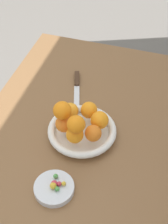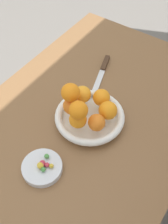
{
  "view_description": "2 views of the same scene",
  "coord_description": "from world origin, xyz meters",
  "px_view_note": "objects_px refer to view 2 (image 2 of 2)",
  "views": [
    {
      "loc": [
        0.82,
        0.27,
        1.69
      ],
      "look_at": [
        0.01,
        0.01,
        0.84
      ],
      "focal_mm": 55.0,
      "sensor_mm": 36.0,
      "label": 1
    },
    {
      "loc": [
        0.55,
        0.35,
        1.55
      ],
      "look_at": [
        0.06,
        0.0,
        0.8
      ],
      "focal_mm": 45.0,
      "sensor_mm": 36.0,
      "label": 2
    }
  ],
  "objects_px": {
    "candy_ball_4": "(43,170)",
    "candy_ball_3": "(43,165)",
    "orange_0": "(83,94)",
    "dining_table": "(91,126)",
    "orange_1": "(72,106)",
    "orange_7": "(78,110)",
    "orange_5": "(101,98)",
    "candy_ball_6": "(41,166)",
    "candy_ball_1": "(47,156)",
    "knife": "(102,73)",
    "orange_2": "(78,119)",
    "candy_ball_2": "(47,165)",
    "orange_4": "(108,110)",
    "candy_ball_5": "(51,166)",
    "candy_ball_0": "(41,162)",
    "fruit_bowl": "(90,117)",
    "candy_dish": "(42,168)",
    "orange_3": "(97,123)",
    "orange_6": "(70,93)"
  },
  "relations": [
    {
      "from": "candy_ball_3",
      "to": "orange_2",
      "type": "bearing_deg",
      "value": 177.86
    },
    {
      "from": "orange_4",
      "to": "knife",
      "type": "relative_size",
      "value": 0.25
    },
    {
      "from": "fruit_bowl",
      "to": "candy_ball_3",
      "type": "relative_size",
      "value": 17.45
    },
    {
      "from": "fruit_bowl",
      "to": "candy_ball_1",
      "type": "xyz_separation_m",
      "value": [
        0.21,
        -0.02,
        0.01
      ]
    },
    {
      "from": "orange_0",
      "to": "candy_ball_6",
      "type": "bearing_deg",
      "value": 8.9
    },
    {
      "from": "orange_7",
      "to": "orange_0",
      "type": "bearing_deg",
      "value": -151.58
    },
    {
      "from": "fruit_bowl",
      "to": "candy_ball_1",
      "type": "bearing_deg",
      "value": -5.53
    },
    {
      "from": "dining_table",
      "to": "candy_ball_5",
      "type": "xyz_separation_m",
      "value": [
        0.27,
        0.03,
        0.12
      ]
    },
    {
      "from": "orange_1",
      "to": "orange_5",
      "type": "distance_m",
      "value": 0.11
    },
    {
      "from": "orange_1",
      "to": "orange_5",
      "type": "bearing_deg",
      "value": 144.78
    },
    {
      "from": "orange_0",
      "to": "orange_1",
      "type": "relative_size",
      "value": 1.01
    },
    {
      "from": "orange_0",
      "to": "candy_ball_5",
      "type": "height_order",
      "value": "orange_0"
    },
    {
      "from": "orange_5",
      "to": "knife",
      "type": "relative_size",
      "value": 0.24
    },
    {
      "from": "orange_5",
      "to": "candy_ball_6",
      "type": "height_order",
      "value": "orange_5"
    },
    {
      "from": "candy_ball_2",
      "to": "candy_ball_4",
      "type": "distance_m",
      "value": 0.02
    },
    {
      "from": "fruit_bowl",
      "to": "candy_ball_0",
      "type": "distance_m",
      "value": 0.24
    },
    {
      "from": "candy_ball_6",
      "to": "knife",
      "type": "xyz_separation_m",
      "value": [
        -0.48,
        -0.08,
        -0.03
      ]
    },
    {
      "from": "dining_table",
      "to": "candy_ball_3",
      "type": "relative_size",
      "value": 77.45
    },
    {
      "from": "orange_3",
      "to": "orange_6",
      "type": "bearing_deg",
      "value": -96.49
    },
    {
      "from": "orange_3",
      "to": "candy_ball_1",
      "type": "xyz_separation_m",
      "value": [
        0.18,
        -0.07,
        -0.04
      ]
    },
    {
      "from": "orange_3",
      "to": "candy_ball_4",
      "type": "distance_m",
      "value": 0.23
    },
    {
      "from": "candy_ball_5",
      "to": "orange_5",
      "type": "bearing_deg",
      "value": -178.75
    },
    {
      "from": "dining_table",
      "to": "candy_ball_0",
      "type": "bearing_deg",
      "value": -0.96
    },
    {
      "from": "orange_0",
      "to": "candy_ball_3",
      "type": "distance_m",
      "value": 0.29
    },
    {
      "from": "orange_6",
      "to": "candy_ball_6",
      "type": "distance_m",
      "value": 0.25
    },
    {
      "from": "dining_table",
      "to": "orange_7",
      "type": "relative_size",
      "value": 17.86
    },
    {
      "from": "dining_table",
      "to": "orange_1",
      "type": "xyz_separation_m",
      "value": [
        0.06,
        -0.04,
        0.16
      ]
    },
    {
      "from": "orange_1",
      "to": "orange_7",
      "type": "height_order",
      "value": "orange_7"
    },
    {
      "from": "orange_4",
      "to": "orange_6",
      "type": "xyz_separation_m",
      "value": [
        0.05,
        -0.12,
        0.06
      ]
    },
    {
      "from": "candy_ball_2",
      "to": "candy_ball_5",
      "type": "height_order",
      "value": "same"
    },
    {
      "from": "orange_0",
      "to": "orange_2",
      "type": "bearing_deg",
      "value": 26.5
    },
    {
      "from": "orange_4",
      "to": "candy_ball_6",
      "type": "height_order",
      "value": "orange_4"
    },
    {
      "from": "candy_ball_6",
      "to": "knife",
      "type": "relative_size",
      "value": 0.08
    },
    {
      "from": "orange_1",
      "to": "orange_3",
      "type": "relative_size",
      "value": 1.06
    },
    {
      "from": "orange_5",
      "to": "candy_ball_1",
      "type": "distance_m",
      "value": 0.28
    },
    {
      "from": "candy_ball_3",
      "to": "orange_4",
      "type": "bearing_deg",
      "value": 165.53
    },
    {
      "from": "candy_ball_3",
      "to": "candy_ball_6",
      "type": "xyz_separation_m",
      "value": [
        0.01,
        0.0,
        0.0
      ]
    },
    {
      "from": "candy_ball_1",
      "to": "candy_ball_4",
      "type": "bearing_deg",
      "value": 26.31
    },
    {
      "from": "candy_ball_4",
      "to": "candy_ball_3",
      "type": "bearing_deg",
      "value": -133.94
    },
    {
      "from": "candy_ball_1",
      "to": "candy_ball_4",
      "type": "distance_m",
      "value": 0.05
    },
    {
      "from": "orange_2",
      "to": "candy_ball_2",
      "type": "relative_size",
      "value": 4.01
    },
    {
      "from": "candy_dish",
      "to": "orange_3",
      "type": "bearing_deg",
      "value": 162.37
    },
    {
      "from": "candy_ball_6",
      "to": "candy_ball_4",
      "type": "bearing_deg",
      "value": 67.93
    },
    {
      "from": "orange_6",
      "to": "candy_ball_2",
      "type": "relative_size",
      "value": 4.23
    },
    {
      "from": "candy_ball_0",
      "to": "orange_2",
      "type": "bearing_deg",
      "value": 175.65
    },
    {
      "from": "dining_table",
      "to": "orange_2",
      "type": "height_order",
      "value": "orange_2"
    },
    {
      "from": "candy_ball_1",
      "to": "orange_3",
      "type": "bearing_deg",
      "value": 157.75
    },
    {
      "from": "fruit_bowl",
      "to": "orange_7",
      "type": "xyz_separation_m",
      "value": [
        0.07,
        0.0,
        0.11
      ]
    },
    {
      "from": "fruit_bowl",
      "to": "orange_3",
      "type": "relative_size",
      "value": 4.27
    },
    {
      "from": "orange_0",
      "to": "dining_table",
      "type": "bearing_deg",
      "value": 86.23
    }
  ]
}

